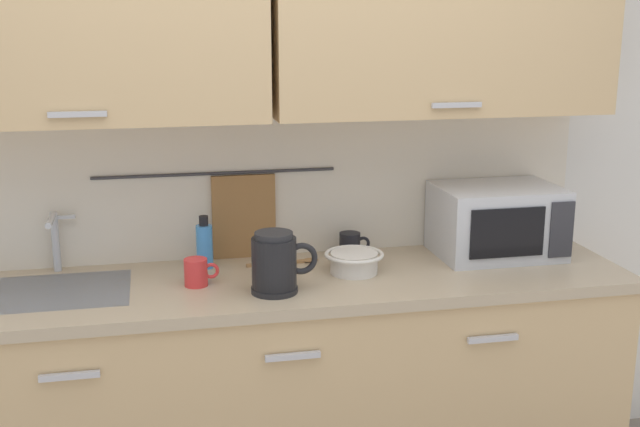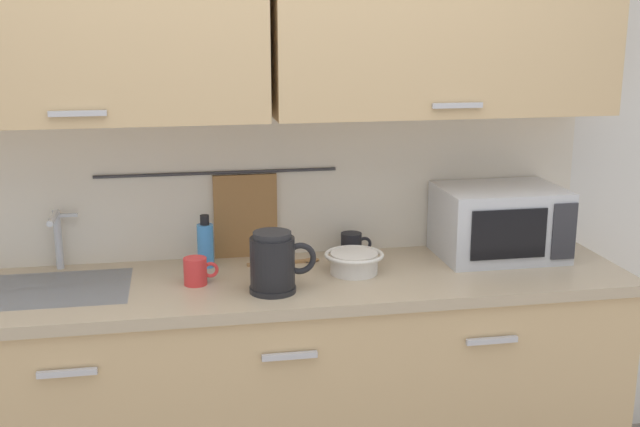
{
  "view_description": "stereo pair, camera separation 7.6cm",
  "coord_description": "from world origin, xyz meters",
  "px_view_note": "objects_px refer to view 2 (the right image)",
  "views": [
    {
      "loc": [
        -0.41,
        -2.33,
        1.8
      ],
      "look_at": [
        0.16,
        0.33,
        1.12
      ],
      "focal_mm": 44.54,
      "sensor_mm": 36.0,
      "label": 1
    },
    {
      "loc": [
        -0.33,
        -2.35,
        1.8
      ],
      "look_at": [
        0.16,
        0.33,
        1.12
      ],
      "focal_mm": 44.54,
      "sensor_mm": 36.0,
      "label": 2
    }
  ],
  "objects_px": {
    "electric_kettle": "(274,263)",
    "mug_by_kettle": "(352,245)",
    "microwave": "(499,222)",
    "mixing_bowl": "(354,261)",
    "mug_near_sink": "(196,271)",
    "wooden_spoon": "(293,262)",
    "dish_soap_bottle": "(205,244)"
  },
  "relations": [
    {
      "from": "electric_kettle",
      "to": "mug_by_kettle",
      "type": "xyz_separation_m",
      "value": [
        0.34,
        0.34,
        -0.05
      ]
    },
    {
      "from": "mug_near_sink",
      "to": "microwave",
      "type": "bearing_deg",
      "value": 6.23
    },
    {
      "from": "electric_kettle",
      "to": "wooden_spoon",
      "type": "distance_m",
      "value": 0.33
    },
    {
      "from": "dish_soap_bottle",
      "to": "wooden_spoon",
      "type": "relative_size",
      "value": 0.71
    },
    {
      "from": "dish_soap_bottle",
      "to": "microwave",
      "type": "bearing_deg",
      "value": -3.54
    },
    {
      "from": "dish_soap_bottle",
      "to": "mug_near_sink",
      "type": "distance_m",
      "value": 0.2
    },
    {
      "from": "microwave",
      "to": "dish_soap_bottle",
      "type": "height_order",
      "value": "microwave"
    },
    {
      "from": "electric_kettle",
      "to": "wooden_spoon",
      "type": "relative_size",
      "value": 0.82
    },
    {
      "from": "mug_by_kettle",
      "to": "mixing_bowl",
      "type": "bearing_deg",
      "value": -100.47
    },
    {
      "from": "mug_by_kettle",
      "to": "wooden_spoon",
      "type": "bearing_deg",
      "value": -171.22
    },
    {
      "from": "electric_kettle",
      "to": "mug_by_kettle",
      "type": "height_order",
      "value": "electric_kettle"
    },
    {
      "from": "electric_kettle",
      "to": "mug_near_sink",
      "type": "height_order",
      "value": "electric_kettle"
    },
    {
      "from": "mixing_bowl",
      "to": "mug_by_kettle",
      "type": "xyz_separation_m",
      "value": [
        0.04,
        0.19,
        0.0
      ]
    },
    {
      "from": "microwave",
      "to": "electric_kettle",
      "type": "height_order",
      "value": "microwave"
    },
    {
      "from": "microwave",
      "to": "wooden_spoon",
      "type": "relative_size",
      "value": 1.67
    },
    {
      "from": "mug_near_sink",
      "to": "mug_by_kettle",
      "type": "relative_size",
      "value": 1.0
    },
    {
      "from": "microwave",
      "to": "mixing_bowl",
      "type": "bearing_deg",
      "value": -169.94
    },
    {
      "from": "dish_soap_bottle",
      "to": "wooden_spoon",
      "type": "distance_m",
      "value": 0.33
    },
    {
      "from": "microwave",
      "to": "electric_kettle",
      "type": "relative_size",
      "value": 2.03
    },
    {
      "from": "wooden_spoon",
      "to": "mug_by_kettle",
      "type": "bearing_deg",
      "value": 8.78
    },
    {
      "from": "dish_soap_bottle",
      "to": "mug_by_kettle",
      "type": "height_order",
      "value": "dish_soap_bottle"
    },
    {
      "from": "mug_near_sink",
      "to": "dish_soap_bottle",
      "type": "bearing_deg",
      "value": 78.07
    },
    {
      "from": "mixing_bowl",
      "to": "mug_by_kettle",
      "type": "relative_size",
      "value": 1.78
    },
    {
      "from": "mixing_bowl",
      "to": "mug_by_kettle",
      "type": "distance_m",
      "value": 0.2
    },
    {
      "from": "electric_kettle",
      "to": "mug_by_kettle",
      "type": "relative_size",
      "value": 1.89
    },
    {
      "from": "microwave",
      "to": "mixing_bowl",
      "type": "xyz_separation_m",
      "value": [
        -0.59,
        -0.1,
        -0.09
      ]
    },
    {
      "from": "mug_by_kettle",
      "to": "wooden_spoon",
      "type": "xyz_separation_m",
      "value": [
        -0.24,
        -0.04,
        -0.04
      ]
    },
    {
      "from": "microwave",
      "to": "mug_near_sink",
      "type": "relative_size",
      "value": 3.83
    },
    {
      "from": "electric_kettle",
      "to": "dish_soap_bottle",
      "type": "xyz_separation_m",
      "value": [
        -0.21,
        0.32,
        -0.01
      ]
    },
    {
      "from": "mixing_bowl",
      "to": "mug_near_sink",
      "type": "bearing_deg",
      "value": -177.85
    },
    {
      "from": "mixing_bowl",
      "to": "wooden_spoon",
      "type": "bearing_deg",
      "value": 141.9
    },
    {
      "from": "electric_kettle",
      "to": "mug_near_sink",
      "type": "relative_size",
      "value": 1.89
    }
  ]
}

